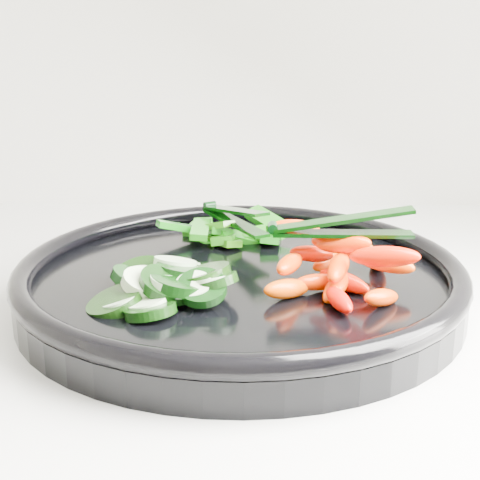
{
  "coord_description": "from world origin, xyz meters",
  "views": [
    {
      "loc": [
        -0.43,
        1.13,
        1.15
      ],
      "look_at": [
        -0.44,
        1.66,
        0.99
      ],
      "focal_mm": 50.0,
      "sensor_mm": 36.0,
      "label": 1
    }
  ],
  "objects": [
    {
      "name": "pepper_pile",
      "position": [
        -0.45,
        1.76,
        0.96
      ],
      "size": [
        0.14,
        0.1,
        0.03
      ],
      "color": "#0D6A0A",
      "rests_on": "veggie_tray"
    },
    {
      "name": "carrot_pile",
      "position": [
        -0.36,
        1.63,
        0.98
      ],
      "size": [
        0.13,
        0.13,
        0.05
      ],
      "color": "#F03F00",
      "rests_on": "veggie_tray"
    },
    {
      "name": "veggie_tray",
      "position": [
        -0.44,
        1.66,
        0.95
      ],
      "size": [
        0.48,
        0.48,
        0.04
      ],
      "color": "black",
      "rests_on": "counter"
    },
    {
      "name": "tong_pepper",
      "position": [
        -0.45,
        1.75,
        0.98
      ],
      "size": [
        0.07,
        0.11,
        0.02
      ],
      "color": "black",
      "rests_on": "pepper_pile"
    },
    {
      "name": "cucumber_pile",
      "position": [
        -0.5,
        1.61,
        0.96
      ],
      "size": [
        0.13,
        0.12,
        0.04
      ],
      "color": "black",
      "rests_on": "veggie_tray"
    },
    {
      "name": "tong_carrot",
      "position": [
        -0.36,
        1.63,
        1.0
      ],
      "size": [
        0.11,
        0.02,
        0.02
      ],
      "color": "black",
      "rests_on": "carrot_pile"
    }
  ]
}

